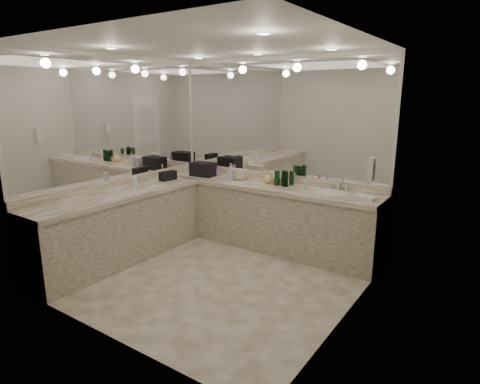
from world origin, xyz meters
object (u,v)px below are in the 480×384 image
Objects in this scene: wall_phone at (371,169)px; black_toiletry_bag at (203,169)px; cream_cosmetic_case at (239,174)px; hand_towel at (364,197)px; soap_bottle_b at (230,173)px; sink at (332,194)px; soap_bottle_c at (268,177)px; soap_bottle_a at (231,170)px.

black_toiletry_bag is (-2.63, 0.44, -0.35)m from wall_phone.
hand_towel is (1.88, -0.13, -0.05)m from cream_cosmetic_case.
black_toiletry_bag is 0.51m from soap_bottle_b.
wall_phone is (0.61, -0.50, 0.46)m from sink.
wall_phone is at bearing -19.45° from soap_bottle_c.
wall_phone reaches higher than black_toiletry_bag.
sink is 0.91m from wall_phone.
soap_bottle_a reaches higher than cream_cosmetic_case.
black_toiletry_bag is 1.67× the size of soap_bottle_a.
soap_bottle_c is (0.66, -0.03, -0.02)m from soap_bottle_a.
soap_bottle_b is (-0.07, -0.12, 0.04)m from cream_cosmetic_case.
hand_towel is at bearing 112.05° from wall_phone.
wall_phone is at bearing -9.51° from black_toiletry_bag.
sink is 1.52m from soap_bottle_b.
soap_bottle_c is at bearing -2.86° from soap_bottle_a.
black_toiletry_bag reaches higher than hand_towel.
hand_towel is at bearing -8.18° from sink.
wall_phone reaches higher than hand_towel.
soap_bottle_c is at bearing 11.02° from soap_bottle_b.
black_toiletry_bag is (-2.02, -0.06, 0.11)m from sink.
black_toiletry_bag is 0.59m from cream_cosmetic_case.
hand_towel is 1.19× the size of soap_bottle_a.
soap_bottle_b reaches higher than hand_towel.
black_toiletry_bag reaches higher than cream_cosmetic_case.
wall_phone is at bearing -14.75° from soap_bottle_a.
soap_bottle_c reaches higher than hand_towel.
cream_cosmetic_case is at bearing 178.40° from soap_bottle_c.
wall_phone is 2.69m from black_toiletry_bag.
sink is 1.83× the size of wall_phone.
sink is 1.22× the size of black_toiletry_bag.
black_toiletry_bag is 1.56× the size of cream_cosmetic_case.
soap_bottle_c is at bearing 160.55° from wall_phone.
soap_bottle_c reaches higher than cream_cosmetic_case.
cream_cosmetic_case is 1.07× the size of soap_bottle_a.
soap_bottle_c is at bearing 175.38° from hand_towel.
black_toiletry_bag is at bearing 179.95° from hand_towel.
soap_bottle_b is (-2.12, 0.44, -0.35)m from wall_phone.
soap_bottle_a is 1.06× the size of soap_bottle_b.
black_toiletry_bag reaches higher than soap_bottle_c.
soap_bottle_b is at bearing -57.39° from soap_bottle_a.
soap_bottle_a is 1.28× the size of soap_bottle_c.
soap_bottle_c is (-1.38, 0.11, 0.06)m from hand_towel.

